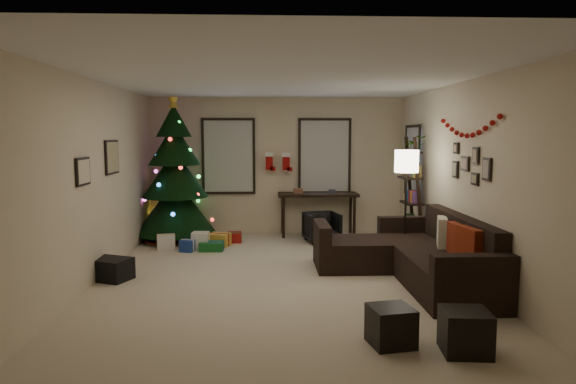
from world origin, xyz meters
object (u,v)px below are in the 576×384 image
(sofa, at_px, (415,257))
(desk, at_px, (318,198))
(desk_chair, at_px, (322,227))
(christmas_tree, at_px, (175,180))
(bookshelf, at_px, (413,195))

(sofa, height_order, desk, sofa)
(desk, distance_m, desk_chair, 0.80)
(sofa, relative_size, desk, 1.84)
(christmas_tree, relative_size, desk, 1.77)
(desk_chair, relative_size, bookshelf, 0.29)
(sofa, xyz_separation_m, desk_chair, (-1.02, 2.46, -0.01))
(sofa, distance_m, desk_chair, 2.66)
(christmas_tree, height_order, sofa, christmas_tree)
(christmas_tree, height_order, desk_chair, christmas_tree)
(christmas_tree, relative_size, sofa, 0.96)
(desk, distance_m, bookshelf, 2.01)
(desk, bearing_deg, bookshelf, -41.27)
(desk, bearing_deg, sofa, -71.70)
(christmas_tree, distance_m, desk_chair, 2.87)
(desk_chair, xyz_separation_m, bookshelf, (1.49, -0.67, 0.66))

